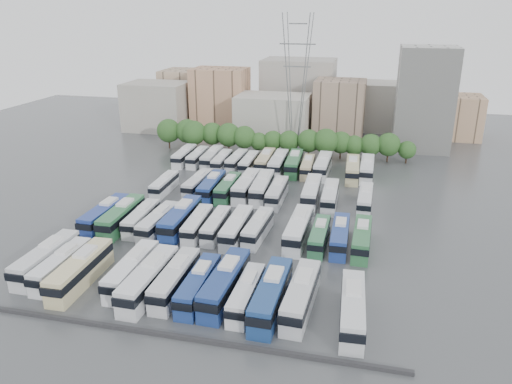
% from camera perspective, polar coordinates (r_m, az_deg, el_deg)
% --- Properties ---
extents(ground, '(220.00, 220.00, 0.00)m').
position_cam_1_polar(ground, '(87.17, -2.23, -3.41)').
color(ground, '#424447').
rests_on(ground, ground).
extents(parapet, '(56.00, 0.50, 0.50)m').
position_cam_1_polar(parapet, '(60.09, -11.06, -15.61)').
color(parapet, '#2D2D30').
rests_on(parapet, ground).
extents(tree_line, '(65.43, 7.70, 7.91)m').
position_cam_1_polar(tree_line, '(125.27, 1.42, 6.19)').
color(tree_line, black).
rests_on(tree_line, ground).
extents(city_buildings, '(102.00, 35.00, 20.00)m').
position_cam_1_polar(city_buildings, '(153.84, 2.33, 10.20)').
color(city_buildings, '#9E998E').
rests_on(city_buildings, ground).
extents(apartment_tower, '(14.00, 14.00, 26.00)m').
position_cam_1_polar(apartment_tower, '(137.01, 18.69, 10.06)').
color(apartment_tower, silver).
rests_on(apartment_tower, ground).
extents(electricity_pylon, '(9.00, 6.91, 33.83)m').
position_cam_1_polar(electricity_pylon, '(129.27, 4.67, 13.03)').
color(electricity_pylon, slate).
rests_on(electricity_pylon, ground).
extents(bus_r0_s0, '(2.93, 12.98, 4.07)m').
position_cam_1_polar(bus_r0_s0, '(76.65, -22.86, -7.00)').
color(bus_r0_s0, silver).
rests_on(bus_r0_s0, ground).
extents(bus_r0_s1, '(2.68, 12.06, 3.78)m').
position_cam_1_polar(bus_r0_s1, '(74.31, -21.35, -7.78)').
color(bus_r0_s1, silver).
rests_on(bus_r0_s1, ground).
extents(bus_r0_s2, '(3.30, 13.52, 4.22)m').
position_cam_1_polar(bus_r0_s2, '(71.70, -19.43, -8.39)').
color(bus_r0_s2, beige).
rests_on(bus_r0_s2, ground).
extents(bus_r0_s4, '(2.95, 12.65, 3.95)m').
position_cam_1_polar(bus_r0_s4, '(69.97, -14.00, -8.64)').
color(bus_r0_s4, white).
rests_on(bus_r0_s4, ground).
extents(bus_r0_s5, '(3.10, 13.57, 4.25)m').
position_cam_1_polar(bus_r0_s5, '(67.12, -12.16, -9.67)').
color(bus_r0_s5, silver).
rests_on(bus_r0_s5, ground).
extents(bus_r0_s6, '(2.82, 12.55, 3.93)m').
position_cam_1_polar(bus_r0_s6, '(66.80, -9.22, -9.76)').
color(bus_r0_s6, silver).
rests_on(bus_r0_s6, ground).
extents(bus_r0_s7, '(2.79, 12.06, 3.77)m').
position_cam_1_polar(bus_r0_s7, '(65.30, -6.58, -10.46)').
color(bus_r0_s7, navy).
rests_on(bus_r0_s7, ground).
extents(bus_r0_s8, '(3.41, 13.76, 4.29)m').
position_cam_1_polar(bus_r0_s8, '(64.91, -3.56, -10.29)').
color(bus_r0_s8, navy).
rests_on(bus_r0_s8, ground).
extents(bus_r0_s9, '(2.51, 11.26, 3.53)m').
position_cam_1_polar(bus_r0_s9, '(63.29, -1.11, -11.53)').
color(bus_r0_s9, silver).
rests_on(bus_r0_s9, ground).
extents(bus_r0_s10, '(3.10, 13.68, 4.28)m').
position_cam_1_polar(bus_r0_s10, '(62.43, 1.74, -11.63)').
color(bus_r0_s10, navy).
rests_on(bus_r0_s10, ground).
extents(bus_r0_s11, '(3.38, 13.19, 4.11)m').
position_cam_1_polar(bus_r0_s11, '(62.70, 5.17, -11.65)').
color(bus_r0_s11, silver).
rests_on(bus_r0_s11, ground).
extents(bus_r0_s13, '(3.44, 13.04, 4.05)m').
position_cam_1_polar(bus_r0_s13, '(61.15, 10.98, -12.93)').
color(bus_r0_s13, silver).
rests_on(bus_r0_s13, ground).
extents(bus_r1_s0, '(3.05, 12.99, 4.06)m').
position_cam_1_polar(bus_r1_s0, '(88.68, -16.87, -2.50)').
color(bus_r1_s0, navy).
rests_on(bus_r1_s0, ground).
extents(bus_r1_s1, '(3.23, 13.26, 4.14)m').
position_cam_1_polar(bus_r1_s1, '(87.23, -15.11, -2.67)').
color(bus_r1_s1, '#2F6E41').
rests_on(bus_r1_s1, ground).
extents(bus_r1_s2, '(2.92, 11.38, 3.54)m').
position_cam_1_polar(bus_r1_s2, '(86.43, -12.97, -2.91)').
color(bus_r1_s2, silver).
rests_on(bus_r1_s2, ground).
extents(bus_r1_s3, '(3.00, 11.92, 3.72)m').
position_cam_1_polar(bus_r1_s3, '(84.23, -11.11, -3.33)').
color(bus_r1_s3, silver).
rests_on(bus_r1_s3, ground).
extents(bus_r1_s4, '(3.10, 13.61, 4.26)m').
position_cam_1_polar(bus_r1_s4, '(84.25, -8.60, -2.96)').
color(bus_r1_s4, navy).
rests_on(bus_r1_s4, ground).
extents(bus_r1_s5, '(2.96, 11.27, 3.50)m').
position_cam_1_polar(bus_r1_s5, '(82.64, -6.73, -3.63)').
color(bus_r1_s5, silver).
rests_on(bus_r1_s5, ground).
extents(bus_r1_s6, '(2.63, 10.98, 3.43)m').
position_cam_1_polar(bus_r1_s6, '(81.95, -4.58, -3.79)').
color(bus_r1_s6, silver).
rests_on(bus_r1_s6, ground).
extents(bus_r1_s7, '(2.74, 12.33, 3.86)m').
position_cam_1_polar(bus_r1_s7, '(80.46, -2.22, -4.05)').
color(bus_r1_s7, silver).
rests_on(bus_r1_s7, ground).
extents(bus_r1_s8, '(3.01, 11.52, 3.58)m').
position_cam_1_polar(bus_r1_s8, '(80.61, 0.21, -4.09)').
color(bus_r1_s8, silver).
rests_on(bus_r1_s8, ground).
extents(bus_r1_s10, '(3.11, 13.31, 4.16)m').
position_cam_1_polar(bus_r1_s10, '(79.80, 4.88, -4.21)').
color(bus_r1_s10, white).
rests_on(bus_r1_s10, ground).
extents(bus_r1_s11, '(2.47, 10.99, 3.44)m').
position_cam_1_polar(bus_r1_s11, '(78.73, 7.27, -4.95)').
color(bus_r1_s11, '#2F6F46').
rests_on(bus_r1_s11, ground).
extents(bus_r1_s12, '(2.85, 11.89, 3.71)m').
position_cam_1_polar(bus_r1_s12, '(78.92, 9.56, -4.91)').
color(bus_r1_s12, navy).
rests_on(bus_r1_s12, ground).
extents(bus_r1_s13, '(2.77, 12.05, 3.77)m').
position_cam_1_polar(bus_r1_s13, '(78.60, 12.00, -5.17)').
color(bus_r1_s13, '#2D6B3E').
rests_on(bus_r1_s13, ground).
extents(bus_r2_s1, '(2.66, 10.86, 3.39)m').
position_cam_1_polar(bus_r2_s1, '(101.91, -10.44, 0.87)').
color(bus_r2_s1, white).
rests_on(bus_r2_s1, ground).
extents(bus_r2_s3, '(2.93, 11.65, 3.63)m').
position_cam_1_polar(bus_r2_s3, '(101.11, -6.65, 0.99)').
color(bus_r2_s3, silver).
rests_on(bus_r2_s3, ground).
extents(bus_r2_s4, '(3.21, 12.61, 3.93)m').
position_cam_1_polar(bus_r2_s4, '(98.79, -5.09, 0.67)').
color(bus_r2_s4, navy).
rests_on(bus_r2_s4, ground).
extents(bus_r2_s5, '(2.66, 11.83, 3.71)m').
position_cam_1_polar(bus_r2_s5, '(98.01, -3.20, 0.49)').
color(bus_r2_s5, '#2C6640').
rests_on(bus_r2_s5, ground).
extents(bus_r2_s6, '(2.92, 13.26, 4.16)m').
position_cam_1_polar(bus_r2_s6, '(98.36, -1.09, 0.73)').
color(bus_r2_s6, silver).
rests_on(bus_r2_s6, ground).
extents(bus_r2_s7, '(3.51, 13.38, 4.16)m').
position_cam_1_polar(bus_r2_s7, '(97.67, 0.70, 0.58)').
color(bus_r2_s7, silver).
rests_on(bus_r2_s7, ground).
extents(bus_r2_s8, '(2.76, 11.92, 3.73)m').
position_cam_1_polar(bus_r2_s8, '(95.52, 2.42, -0.04)').
color(bus_r2_s8, silver).
rests_on(bus_r2_s8, ground).
extents(bus_r2_s10, '(3.20, 13.02, 4.06)m').
position_cam_1_polar(bus_r2_s10, '(95.90, 6.36, 0.04)').
color(bus_r2_s10, silver).
rests_on(bus_r2_s10, ground).
extents(bus_r2_s11, '(2.91, 12.22, 3.82)m').
position_cam_1_polar(bus_r2_s11, '(94.55, 8.45, -0.44)').
color(bus_r2_s11, silver).
rests_on(bus_r2_s11, ground).
extents(bus_r2_s13, '(2.69, 11.65, 3.65)m').
position_cam_1_polar(bus_r2_s13, '(94.37, 12.36, -0.80)').
color(bus_r2_s13, silver).
rests_on(bus_r2_s13, ground).
extents(bus_r3_s0, '(2.91, 11.74, 3.66)m').
position_cam_1_polar(bus_r3_s0, '(120.54, -8.20, 4.14)').
color(bus_r3_s0, silver).
rests_on(bus_r3_s0, ground).
extents(bus_r3_s1, '(2.54, 10.95, 3.43)m').
position_cam_1_polar(bus_r3_s1, '(119.42, -6.68, 4.00)').
color(bus_r3_s1, silver).
rests_on(bus_r3_s1, ground).
extents(bus_r3_s2, '(3.07, 12.06, 3.76)m').
position_cam_1_polar(bus_r3_s2, '(118.17, -5.07, 3.96)').
color(bus_r3_s2, silver).
rests_on(bus_r3_s2, ground).
extents(bus_r3_s3, '(2.76, 11.13, 3.47)m').
position_cam_1_polar(bus_r3_s3, '(115.93, -3.94, 3.60)').
color(bus_r3_s3, silver).
rests_on(bus_r3_s3, ground).
extents(bus_r3_s4, '(2.74, 11.23, 3.50)m').
position_cam_1_polar(bus_r3_s4, '(115.77, -2.23, 3.61)').
color(bus_r3_s4, silver).
rests_on(bus_r3_s4, ground).
extents(bus_r3_s5, '(2.51, 11.22, 3.52)m').
position_cam_1_polar(bus_r3_s5, '(114.09, -0.81, 3.38)').
color(bus_r3_s5, silver).
rests_on(bus_r3_s5, ground).
extents(bus_r3_s6, '(3.06, 12.61, 3.94)m').
position_cam_1_polar(bus_r3_s6, '(114.70, 1.07, 3.57)').
color(bus_r3_s6, '#C7B689').
rests_on(bus_r3_s6, ground).
extents(bus_r3_s7, '(3.11, 13.13, 4.10)m').
position_cam_1_polar(bus_r3_s7, '(112.86, 2.57, 3.32)').
color(bus_r3_s7, silver).
rests_on(bus_r3_s7, ground).
extents(bus_r3_s8, '(3.52, 13.35, 4.15)m').
position_cam_1_polar(bus_r3_s8, '(113.01, 4.37, 3.31)').
color(bus_r3_s8, '#2E6B3E').
rests_on(bus_r3_s8, ground).
extents(bus_r3_s9, '(3.00, 11.43, 3.55)m').
position_cam_1_polar(bus_r3_s9, '(111.82, 5.92, 2.92)').
color(bus_r3_s9, '#C5B388').
rests_on(bus_r3_s9, ground).
extents(bus_r3_s10, '(2.98, 13.14, 4.12)m').
position_cam_1_polar(bus_r3_s10, '(111.98, 7.64, 3.02)').
color(bus_r3_s10, silver).
rests_on(bus_r3_s10, ground).
extents(bus_r3_s12, '(3.32, 13.05, 4.06)m').
position_cam_1_polar(bus_r3_s12, '(110.76, 10.97, 2.61)').
color(bus_r3_s12, '#C6BC88').
rests_on(bus_r3_s12, ground).
extents(bus_r3_s13, '(2.88, 12.96, 4.06)m').
position_cam_1_polar(bus_r3_s13, '(111.78, 12.57, 2.65)').
color(bus_r3_s13, silver).
rests_on(bus_r3_s13, ground).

